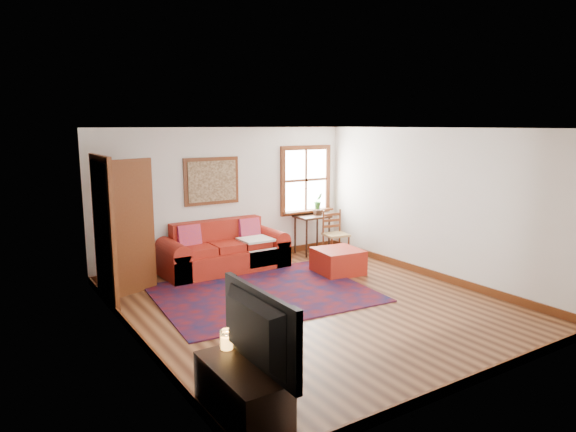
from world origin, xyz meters
TOP-DOWN VIEW (x-y plane):
  - ground at (0.00, 0.00)m, footprint 5.50×5.50m
  - room_envelope at (0.00, 0.02)m, footprint 5.04×5.54m
  - window at (1.78, 2.70)m, footprint 1.18×0.20m
  - doorway at (-2.21, 1.78)m, footprint 0.89×1.08m
  - framed_artwork at (-0.30, 2.71)m, footprint 1.05×0.07m
  - persian_rug at (-0.35, 0.81)m, footprint 3.32×2.74m
  - red_leather_sofa at (-0.28, 2.32)m, footprint 2.20×0.91m
  - red_ottoman at (1.30, 1.08)m, footprint 0.81×0.81m
  - side_table at (1.72, 2.44)m, footprint 0.64×0.48m
  - ladder_back_chair at (1.90, 1.95)m, footprint 0.48×0.47m
  - media_cabinet at (-2.26, -2.14)m, footprint 0.45×1.00m
  - television at (-2.24, -2.22)m, footprint 0.15×1.17m
  - candle_hurricane at (-2.21, -1.76)m, footprint 0.12×0.12m

SIDE VIEW (x-z plane):
  - ground at x=0.00m, z-range 0.00..0.00m
  - persian_rug at x=-0.35m, z-range 0.00..0.02m
  - red_ottoman at x=1.30m, z-range 0.00..0.42m
  - media_cabinet at x=-2.26m, z-range 0.00..0.55m
  - red_leather_sofa at x=-0.28m, z-range -0.15..0.72m
  - ladder_back_chair at x=1.90m, z-range 0.04..0.96m
  - candle_hurricane at x=-2.21m, z-range 0.54..0.72m
  - side_table at x=1.72m, z-range 0.26..1.03m
  - television at x=-2.24m, z-range 0.55..1.22m
  - doorway at x=-2.21m, z-range 0.00..2.14m
  - window at x=1.78m, z-range 0.62..2.00m
  - framed_artwork at x=-0.30m, z-range 1.13..1.98m
  - room_envelope at x=0.00m, z-range 0.39..2.91m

